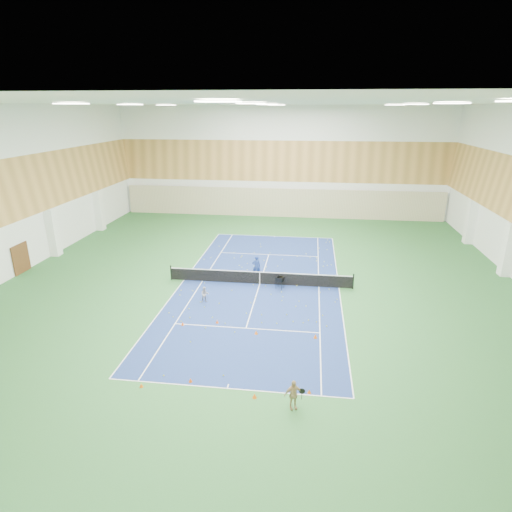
{
  "coord_description": "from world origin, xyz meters",
  "views": [
    {
      "loc": [
        3.3,
        -27.45,
        11.73
      ],
      "look_at": [
        -0.29,
        0.24,
        2.0
      ],
      "focal_mm": 30.0,
      "sensor_mm": 36.0,
      "label": 1
    }
  ],
  "objects_px": {
    "child_court": "(205,295)",
    "coach": "(256,266)",
    "ball_cart": "(280,283)",
    "child_apron": "(293,395)",
    "tennis_net": "(260,277)"
  },
  "relations": [
    {
      "from": "tennis_net",
      "to": "ball_cart",
      "type": "height_order",
      "value": "tennis_net"
    },
    {
      "from": "coach",
      "to": "ball_cart",
      "type": "relative_size",
      "value": 1.9
    },
    {
      "from": "coach",
      "to": "child_apron",
      "type": "distance_m",
      "value": 14.5
    },
    {
      "from": "child_court",
      "to": "child_apron",
      "type": "relative_size",
      "value": 0.79
    },
    {
      "from": "child_court",
      "to": "child_apron",
      "type": "distance_m",
      "value": 11.23
    },
    {
      "from": "coach",
      "to": "child_court",
      "type": "bearing_deg",
      "value": 47.36
    },
    {
      "from": "coach",
      "to": "child_apron",
      "type": "xyz_separation_m",
      "value": [
        3.33,
        -14.11,
        -0.16
      ]
    },
    {
      "from": "tennis_net",
      "to": "coach",
      "type": "distance_m",
      "value": 1.39
    },
    {
      "from": "tennis_net",
      "to": "child_apron",
      "type": "bearing_deg",
      "value": -77.13
    },
    {
      "from": "coach",
      "to": "child_apron",
      "type": "height_order",
      "value": "coach"
    },
    {
      "from": "child_court",
      "to": "coach",
      "type": "bearing_deg",
      "value": 35.09
    },
    {
      "from": "child_court",
      "to": "ball_cart",
      "type": "height_order",
      "value": "child_court"
    },
    {
      "from": "coach",
      "to": "ball_cart",
      "type": "distance_m",
      "value": 2.69
    },
    {
      "from": "tennis_net",
      "to": "child_apron",
      "type": "height_order",
      "value": "child_apron"
    },
    {
      "from": "child_court",
      "to": "ball_cart",
      "type": "relative_size",
      "value": 1.21
    }
  ]
}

